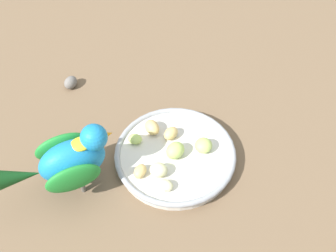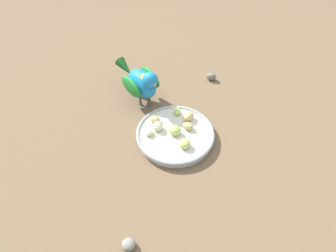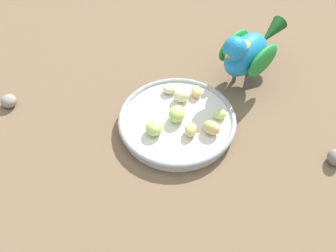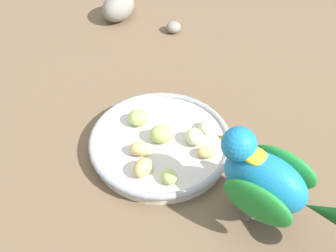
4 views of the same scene
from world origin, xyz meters
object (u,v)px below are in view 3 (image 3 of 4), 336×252
(apple_piece_3, at_px, (170,89))
(pebble_0, at_px, (334,157))
(apple_piece_2, at_px, (176,114))
(feeding_bowl, at_px, (178,122))
(apple_piece_6, at_px, (220,114))
(apple_piece_5, at_px, (196,92))
(apple_piece_4, at_px, (191,130))
(apple_piece_1, at_px, (182,95))
(apple_piece_7, at_px, (211,128))
(apple_piece_0, at_px, (154,128))
(parrot, at_px, (247,52))
(pebble_1, at_px, (9,101))

(apple_piece_3, xyz_separation_m, pebble_0, (-0.22, -0.21, -0.01))
(apple_piece_2, bearing_deg, feeding_bowl, -131.45)
(apple_piece_6, bearing_deg, apple_piece_5, 16.97)
(apple_piece_2, bearing_deg, apple_piece_4, -161.31)
(apple_piece_2, bearing_deg, apple_piece_6, -104.40)
(apple_piece_1, bearing_deg, apple_piece_7, -164.80)
(apple_piece_0, distance_m, parrot, 0.22)
(parrot, relative_size, pebble_1, 5.88)
(parrot, distance_m, pebble_1, 0.44)
(pebble_0, bearing_deg, apple_piece_0, 63.52)
(apple_piece_2, height_order, apple_piece_5, apple_piece_2)
(apple_piece_0, distance_m, apple_piece_5, 0.12)
(feeding_bowl, relative_size, apple_piece_3, 8.08)
(apple_piece_0, relative_size, apple_piece_7, 0.96)
(apple_piece_2, distance_m, pebble_1, 0.31)
(feeding_bowl, height_order, apple_piece_4, apple_piece_4)
(feeding_bowl, bearing_deg, apple_piece_4, -163.20)
(parrot, bearing_deg, apple_piece_5, -17.38)
(apple_piece_7, height_order, pebble_0, apple_piece_7)
(apple_piece_3, height_order, apple_piece_7, apple_piece_7)
(apple_piece_7, bearing_deg, apple_piece_5, -3.82)
(apple_piece_3, bearing_deg, feeding_bowl, 174.22)
(apple_piece_3, xyz_separation_m, apple_piece_4, (-0.10, -0.00, 0.00))
(apple_piece_1, relative_size, pebble_0, 1.01)
(apple_piece_1, bearing_deg, apple_piece_5, -82.18)
(apple_piece_3, distance_m, pebble_1, 0.29)
(apple_piece_0, xyz_separation_m, apple_piece_6, (-0.00, -0.12, -0.00))
(apple_piece_5, xyz_separation_m, pebble_1, (0.09, 0.33, -0.02))
(apple_piece_5, height_order, apple_piece_7, apple_piece_7)
(apple_piece_0, distance_m, pebble_1, 0.28)
(apple_piece_2, bearing_deg, apple_piece_3, -7.50)
(apple_piece_3, bearing_deg, pebble_0, -135.56)
(apple_piece_2, bearing_deg, pebble_0, -124.17)
(pebble_1, bearing_deg, pebble_0, -120.21)
(apple_piece_2, height_order, pebble_1, apple_piece_2)
(apple_piece_5, relative_size, pebble_1, 0.95)
(apple_piece_7, bearing_deg, parrot, -43.51)
(feeding_bowl, height_order, pebble_1, feeding_bowl)
(apple_piece_3, height_order, apple_piece_4, apple_piece_4)
(apple_piece_1, xyz_separation_m, apple_piece_3, (0.03, 0.01, -0.00))
(apple_piece_3, relative_size, apple_piece_4, 0.90)
(feeding_bowl, bearing_deg, apple_piece_1, -26.17)
(pebble_1, bearing_deg, apple_piece_7, -119.80)
(feeding_bowl, distance_m, pebble_1, 0.31)
(apple_piece_1, distance_m, apple_piece_2, 0.05)
(apple_piece_0, relative_size, apple_piece_3, 1.16)
(pebble_0, bearing_deg, apple_piece_5, 40.74)
(apple_piece_6, relative_size, pebble_1, 0.84)
(apple_piece_3, bearing_deg, apple_piece_6, -143.26)
(feeding_bowl, distance_m, apple_piece_4, 0.04)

